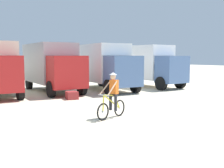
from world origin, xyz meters
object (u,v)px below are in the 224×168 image
Objects in this scene: box_truck_grey_hauler at (52,65)px; box_truck_avon_van at (146,64)px; box_truck_white_box at (103,64)px; cyclist_orange_shirt at (112,97)px; supply_crate at (72,95)px.

box_truck_avon_van is (7.86, -0.71, 0.00)m from box_truck_grey_hauler.
box_truck_grey_hauler is 7.89m from box_truck_avon_van.
box_truck_grey_hauler is at bearing 174.84° from box_truck_avon_van.
box_truck_white_box is 1.00× the size of box_truck_avon_van.
box_truck_grey_hauler is 0.98× the size of box_truck_avon_van.
cyclist_orange_shirt is (-8.74, -8.72, -1.03)m from box_truck_avon_van.
box_truck_white_box reaches higher than supply_crate.
box_truck_white_box is 5.20m from supply_crate.
cyclist_orange_shirt is at bearing -95.33° from box_truck_grey_hauler.
box_truck_avon_van is 3.78× the size of cyclist_orange_shirt.
supply_crate is (-3.87, -3.05, -1.65)m from box_truck_white_box.
cyclist_orange_shirt is at bearing -117.91° from box_truck_white_box.
supply_crate is at bearing -157.97° from box_truck_avon_van.
cyclist_orange_shirt is (-4.50, -8.49, -1.03)m from box_truck_white_box.
box_truck_grey_hauler is at bearing 165.40° from box_truck_white_box.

